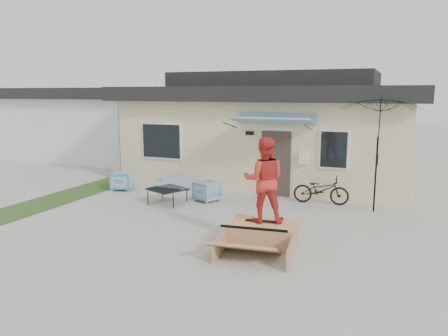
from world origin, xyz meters
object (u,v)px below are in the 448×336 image
at_px(skate_ramp, 263,233).
at_px(skateboard, 263,221).
at_px(patio_umbrella, 377,150).
at_px(coffee_table, 168,196).
at_px(bicycle, 321,187).
at_px(skater, 264,178).
at_px(armchair_right, 207,190).
at_px(armchair_left, 123,180).
at_px(loveseat, 181,180).

xyz_separation_m(skate_ramp, skateboard, (-0.01, 0.05, 0.27)).
bearing_deg(patio_umbrella, coffee_table, -165.88).
relative_size(coffee_table, bicycle, 0.58).
relative_size(skate_ramp, skater, 1.03).
bearing_deg(skater, armchair_right, -64.03).
height_order(skate_ramp, skater, skater).
xyz_separation_m(armchair_left, skate_ramp, (6.02, -3.25, -0.11)).
bearing_deg(loveseat, bicycle, 159.84).
height_order(loveseat, armchair_right, armchair_right).
distance_m(armchair_right, skate_ramp, 4.02).
distance_m(armchair_left, skater, 6.91).
xyz_separation_m(loveseat, armchair_right, (1.53, -1.16, 0.03)).
bearing_deg(armchair_left, armchair_right, -112.08).
bearing_deg(skate_ramp, armchair_left, 144.69).
distance_m(bicycle, skateboard, 3.96).
bearing_deg(skater, coffee_table, -47.69).
height_order(armchair_left, skateboard, armchair_left).
bearing_deg(skater, armchair_left, -45.01).
relative_size(patio_umbrella, skater, 1.36).
relative_size(armchair_right, skate_ramp, 0.36).
distance_m(loveseat, skateboard, 5.89).
height_order(armchair_right, bicycle, bicycle).
distance_m(loveseat, bicycle, 4.84).
relative_size(loveseat, skateboard, 1.97).
bearing_deg(armchair_right, patio_umbrella, 121.57).
distance_m(armchair_left, armchair_right, 3.32).
bearing_deg(patio_umbrella, skate_ramp, -119.72).
height_order(loveseat, skate_ramp, loveseat).
height_order(armchair_right, patio_umbrella, patio_umbrella).
relative_size(armchair_right, coffee_table, 0.72).
bearing_deg(armchair_left, patio_umbrella, -103.97).
relative_size(bicycle, skater, 0.88).
bearing_deg(bicycle, skate_ramp, 167.41).
xyz_separation_m(skate_ramp, skater, (-0.01, 0.05, 1.23)).
distance_m(armchair_right, patio_umbrella, 5.08).
height_order(coffee_table, bicycle, bicycle).
distance_m(loveseat, armchair_right, 1.92).
height_order(armchair_right, skater, skater).
distance_m(coffee_table, skater, 4.46).
bearing_deg(loveseat, skater, 117.89).
height_order(bicycle, patio_umbrella, patio_umbrella).
bearing_deg(skate_ramp, loveseat, 128.96).
bearing_deg(skateboard, bicycle, 73.52).
height_order(armchair_left, skate_ramp, armchair_left).
bearing_deg(skate_ramp, bicycle, 74.74).
height_order(bicycle, skate_ramp, bicycle).
xyz_separation_m(armchair_left, skater, (6.02, -3.20, 1.12)).
height_order(skateboard, skater, skater).
height_order(loveseat, skater, skater).
distance_m(patio_umbrella, skate_ramp, 4.51).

